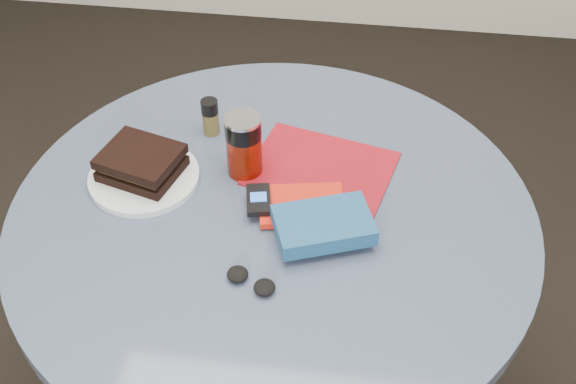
# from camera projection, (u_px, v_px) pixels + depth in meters

# --- Properties ---
(table) EXTENTS (1.00, 1.00, 0.75)m
(table) POSITION_uv_depth(u_px,v_px,m) (274.00, 266.00, 1.48)
(table) COLOR black
(table) RESTS_ON ground
(plate) EXTENTS (0.28, 0.28, 0.01)m
(plate) POSITION_uv_depth(u_px,v_px,m) (144.00, 177.00, 1.42)
(plate) COLOR silver
(plate) RESTS_ON table
(sandwich) EXTENTS (0.17, 0.16, 0.05)m
(sandwich) POSITION_uv_depth(u_px,v_px,m) (141.00, 162.00, 1.40)
(sandwich) COLOR black
(sandwich) RESTS_ON plate
(soda_can) EXTENTS (0.09, 0.09, 0.13)m
(soda_can) POSITION_uv_depth(u_px,v_px,m) (244.00, 145.00, 1.40)
(soda_can) COLOR #5E1104
(soda_can) RESTS_ON table
(pepper_grinder) EXTENTS (0.05, 0.05, 0.08)m
(pepper_grinder) POSITION_uv_depth(u_px,v_px,m) (210.00, 117.00, 1.51)
(pepper_grinder) COLOR #48401F
(pepper_grinder) RESTS_ON table
(magazine) EXTENTS (0.32, 0.27, 0.00)m
(magazine) POSITION_uv_depth(u_px,v_px,m) (321.00, 168.00, 1.45)
(magazine) COLOR maroon
(magazine) RESTS_ON table
(red_book) EXTENTS (0.18, 0.13, 0.01)m
(red_book) POSITION_uv_depth(u_px,v_px,m) (302.00, 205.00, 1.36)
(red_book) COLOR #B31B0E
(red_book) RESTS_ON magazine
(novel) EXTENTS (0.20, 0.16, 0.03)m
(novel) POSITION_uv_depth(u_px,v_px,m) (323.00, 225.00, 1.29)
(novel) COLOR navy
(novel) RESTS_ON red_book
(mp3_player) EXTENTS (0.06, 0.09, 0.01)m
(mp3_player) POSITION_uv_depth(u_px,v_px,m) (259.00, 200.00, 1.35)
(mp3_player) COLOR black
(mp3_player) RESTS_ON red_book
(headphones) EXTENTS (0.10, 0.07, 0.02)m
(headphones) POSITION_uv_depth(u_px,v_px,m) (251.00, 281.00, 1.23)
(headphones) COLOR black
(headphones) RESTS_ON table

